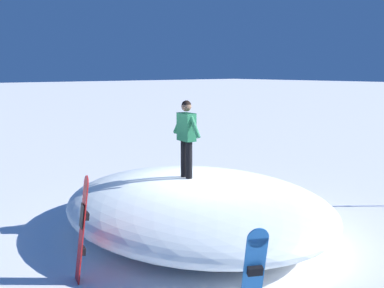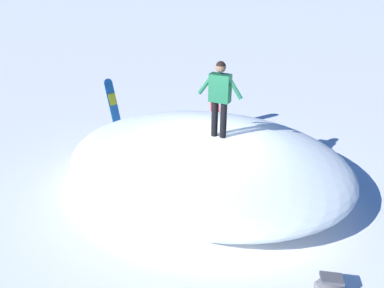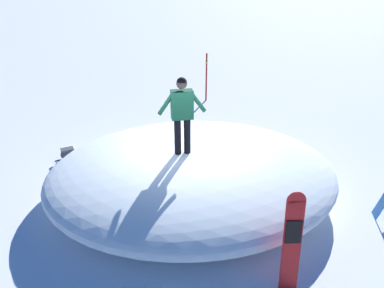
{
  "view_description": "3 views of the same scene",
  "coord_description": "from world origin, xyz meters",
  "px_view_note": "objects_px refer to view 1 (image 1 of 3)",
  "views": [
    {
      "loc": [
        -6.3,
        -7.26,
        3.39
      ],
      "look_at": [
        -0.59,
        -0.38,
        1.96
      ],
      "focal_mm": 43.55,
      "sensor_mm": 36.0,
      "label": 1
    },
    {
      "loc": [
        6.85,
        2.01,
        4.39
      ],
      "look_at": [
        0.28,
        -0.22,
        1.11
      ],
      "focal_mm": 34.43,
      "sensor_mm": 36.0,
      "label": 2
    },
    {
      "loc": [
        -6.47,
        2.05,
        4.57
      ],
      "look_at": [
        -0.64,
        0.14,
        1.52
      ],
      "focal_mm": 32.47,
      "sensor_mm": 36.0,
      "label": 3
    }
  ],
  "objects_px": {
    "snowboarder_standing": "(186,132)",
    "backpack_near": "(204,182)",
    "snowboard_secondary_upright": "(253,280)",
    "snowboard_primary_upright": "(83,227)"
  },
  "relations": [
    {
      "from": "snowboarder_standing",
      "to": "snowboard_primary_upright",
      "type": "bearing_deg",
      "value": -162.97
    },
    {
      "from": "snowboarder_standing",
      "to": "backpack_near",
      "type": "height_order",
      "value": "snowboarder_standing"
    },
    {
      "from": "snowboard_secondary_upright",
      "to": "snowboard_primary_upright",
      "type": "bearing_deg",
      "value": 106.49
    },
    {
      "from": "snowboarder_standing",
      "to": "backpack_near",
      "type": "bearing_deg",
      "value": 42.76
    },
    {
      "from": "snowboard_secondary_upright",
      "to": "backpack_near",
      "type": "distance_m",
      "value": 7.76
    },
    {
      "from": "snowboard_primary_upright",
      "to": "snowboard_secondary_upright",
      "type": "distance_m",
      "value": 3.02
    },
    {
      "from": "snowboard_secondary_upright",
      "to": "backpack_near",
      "type": "xyz_separation_m",
      "value": [
        4.62,
        6.2,
        -0.62
      ]
    },
    {
      "from": "snowboard_secondary_upright",
      "to": "backpack_near",
      "type": "height_order",
      "value": "snowboard_secondary_upright"
    },
    {
      "from": "snowboarder_standing",
      "to": "backpack_near",
      "type": "distance_m",
      "value": 4.07
    },
    {
      "from": "backpack_near",
      "to": "snowboarder_standing",
      "type": "bearing_deg",
      "value": -137.24
    }
  ]
}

